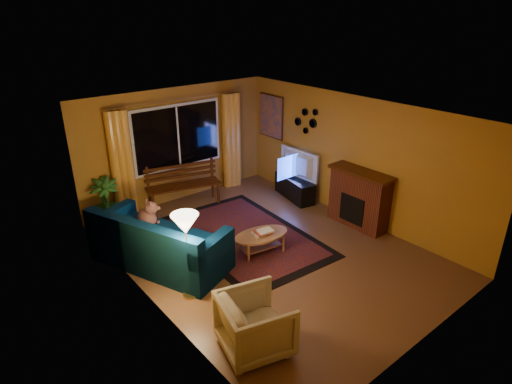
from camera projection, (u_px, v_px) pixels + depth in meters
floor at (267, 251)px, 7.71m from camera, size 4.50×6.00×0.02m
ceiling at (268, 113)px, 6.69m from camera, size 4.50×6.00×0.02m
wall_back at (177, 145)px, 9.33m from camera, size 4.50×0.02×2.50m
wall_left at (143, 227)px, 5.89m from camera, size 0.02×6.00×2.50m
wall_right at (353, 159)px, 8.51m from camera, size 0.02×6.00×2.50m
window at (178, 137)px, 9.20m from camera, size 2.00×0.02×1.30m
curtain_rod at (176, 100)px, 8.85m from camera, size 3.20×0.03×0.03m
curtain_left at (122, 166)px, 8.50m from camera, size 0.36×0.36×2.24m
curtain_right at (231, 141)px, 10.07m from camera, size 0.36×0.36×2.24m
bench at (184, 196)px, 9.33m from camera, size 1.66×0.86×0.48m
potted_plant at (106, 203)px, 8.39m from camera, size 0.71×0.71×1.00m
sofa at (160, 239)px, 7.14m from camera, size 1.80×2.55×0.95m
dog at (147, 215)px, 7.45m from camera, size 0.37×0.47×0.47m
armchair at (255, 321)px, 5.35m from camera, size 0.96×1.00×0.85m
floor_lamp at (188, 257)px, 6.24m from camera, size 0.23×0.23×1.37m
rug at (245, 236)px, 8.16m from camera, size 2.29×3.41×0.02m
coffee_table at (261, 243)px, 7.57m from camera, size 1.18×1.18×0.37m
tv_console at (295, 188)px, 9.72m from camera, size 0.62×1.21×0.48m
television at (296, 165)px, 9.49m from camera, size 0.17×1.12×0.64m
fireplace at (359, 200)px, 8.39m from camera, size 0.40×1.20×1.10m
mirror_cluster at (306, 119)px, 9.18m from camera, size 0.06×0.60×0.56m
painting at (271, 116)px, 10.06m from camera, size 0.04×0.76×0.96m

